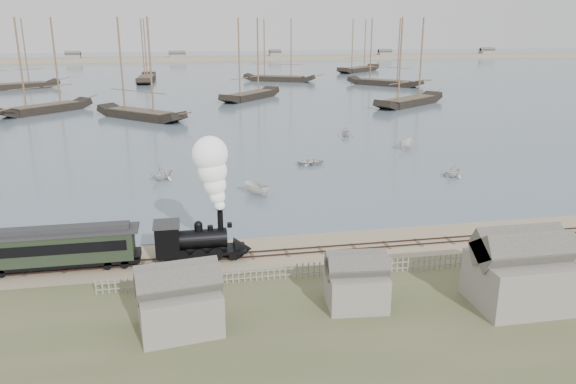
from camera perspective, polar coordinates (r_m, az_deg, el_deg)
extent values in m
plane|color=tan|center=(50.29, 0.59, -5.23)|extent=(600.00, 600.00, 0.00)
cube|color=slate|center=(216.68, -8.44, 11.76)|extent=(600.00, 336.00, 0.06)
cube|color=#38241E|center=(48.00, 1.18, -6.22)|extent=(120.00, 0.08, 0.12)
cube|color=#38241E|center=(48.90, 0.94, -5.77)|extent=(120.00, 0.08, 0.12)
cube|color=#413629|center=(48.47, 1.06, -6.07)|extent=(120.00, 1.80, 0.06)
cube|color=tan|center=(296.41, -9.17, 13.07)|extent=(500.00, 20.00, 1.80)
cube|color=black|center=(47.33, -8.71, -5.92)|extent=(7.22, 2.12, 0.27)
cylinder|color=black|center=(46.92, -9.29, -4.76)|extent=(4.46, 1.59, 1.59)
cube|color=black|center=(46.87, -12.16, -4.67)|extent=(1.91, 2.34, 2.44)
cube|color=#2A2A2C|center=(46.43, -12.26, -3.21)|extent=(2.12, 2.55, 0.13)
cylinder|color=black|center=(46.48, -6.89, -2.97)|extent=(0.47, 0.47, 1.70)
sphere|color=black|center=(46.48, -9.10, -3.32)|extent=(0.68, 0.68, 0.68)
cone|color=black|center=(47.56, -4.60, -5.79)|extent=(1.49, 2.12, 2.12)
cube|color=black|center=(46.66, -5.96, -3.35)|extent=(0.37, 0.37, 0.37)
cube|color=black|center=(48.47, -22.38, -6.61)|extent=(12.90, 2.12, 0.32)
cube|color=black|center=(48.00, -22.55, -5.19)|extent=(11.98, 2.30, 2.30)
cube|color=black|center=(46.85, -22.85, -5.46)|extent=(11.06, 0.06, 0.83)
cube|color=black|center=(48.99, -22.32, -4.43)|extent=(11.06, 0.06, 0.83)
cube|color=#2A2A2C|center=(47.59, -22.71, -3.85)|extent=(12.90, 2.49, 0.17)
cube|color=#2A2A2C|center=(47.50, -22.75, -3.54)|extent=(11.52, 1.11, 0.41)
imported|color=silver|center=(50.09, -19.76, -5.94)|extent=(3.70, 4.13, 0.70)
imported|color=silver|center=(71.49, -12.68, 1.92)|extent=(4.40, 4.44, 1.77)
imported|color=silver|center=(63.51, -3.28, 0.29)|extent=(3.93, 3.46, 1.48)
imported|color=silver|center=(77.35, 2.39, 3.08)|extent=(2.87, 3.91, 0.79)
imported|color=silver|center=(74.14, 16.48, 2.08)|extent=(3.74, 3.88, 1.57)
imported|color=silver|center=(89.02, 11.99, 4.81)|extent=(3.73, 3.96, 1.53)
imported|color=silver|center=(97.16, 5.88, 6.13)|extent=(3.39, 3.01, 1.66)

